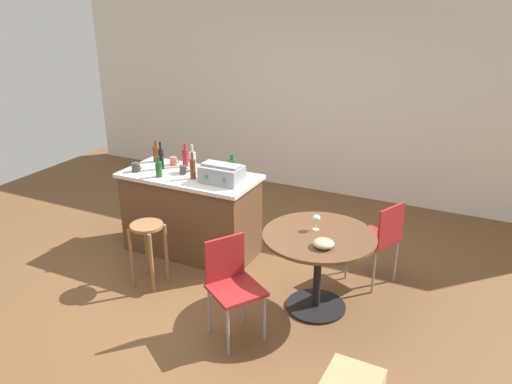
{
  "coord_description": "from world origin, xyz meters",
  "views": [
    {
      "loc": [
        2.25,
        -3.67,
        2.72
      ],
      "look_at": [
        0.29,
        0.32,
        0.96
      ],
      "focal_mm": 35.28,
      "sensor_mm": 36.0,
      "label": 1
    }
  ],
  "objects_px": {
    "bottle_3": "(159,169)",
    "cup_1": "(174,161)",
    "folding_chair_far": "(379,236)",
    "bottle_6": "(156,153)",
    "bottle_5": "(161,159)",
    "dining_table": "(318,252)",
    "cup_0": "(136,167)",
    "kitchen_island": "(191,213)",
    "wine_glass": "(316,219)",
    "toolbox": "(222,174)",
    "folding_chair_near": "(232,281)",
    "bottle_4": "(193,168)",
    "bottle_1": "(193,161)",
    "bottle_2": "(185,157)",
    "cup_2": "(183,170)",
    "wooden_stool": "(148,241)",
    "serving_bowl": "(324,243)",
    "cup_3": "(210,167)",
    "bottle_0": "(232,166)"
  },
  "relations": [
    {
      "from": "bottle_6",
      "to": "cup_0",
      "type": "distance_m",
      "value": 0.39
    },
    {
      "from": "dining_table",
      "to": "bottle_1",
      "type": "relative_size",
      "value": 3.39
    },
    {
      "from": "bottle_6",
      "to": "serving_bowl",
      "type": "relative_size",
      "value": 1.37
    },
    {
      "from": "dining_table",
      "to": "bottle_6",
      "type": "xyz_separation_m",
      "value": [
        -2.22,
        0.66,
        0.43
      ]
    },
    {
      "from": "wooden_stool",
      "to": "cup_1",
      "type": "distance_m",
      "value": 1.14
    },
    {
      "from": "bottle_5",
      "to": "bottle_3",
      "type": "bearing_deg",
      "value": -59.69
    },
    {
      "from": "bottle_1",
      "to": "serving_bowl",
      "type": "xyz_separation_m",
      "value": [
        1.77,
        -0.76,
        -0.24
      ]
    },
    {
      "from": "dining_table",
      "to": "cup_1",
      "type": "relative_size",
      "value": 8.78
    },
    {
      "from": "bottle_1",
      "to": "serving_bowl",
      "type": "bearing_deg",
      "value": -23.3
    },
    {
      "from": "bottle_5",
      "to": "dining_table",
      "type": "bearing_deg",
      "value": -13.01
    },
    {
      "from": "cup_1",
      "to": "cup_3",
      "type": "distance_m",
      "value": 0.5
    },
    {
      "from": "wine_glass",
      "to": "bottle_4",
      "type": "bearing_deg",
      "value": 169.47
    },
    {
      "from": "wooden_stool",
      "to": "bottle_4",
      "type": "xyz_separation_m",
      "value": [
        0.1,
        0.69,
        0.56
      ]
    },
    {
      "from": "bottle_1",
      "to": "bottle_6",
      "type": "distance_m",
      "value": 0.57
    },
    {
      "from": "folding_chair_far",
      "to": "bottle_6",
      "type": "height_order",
      "value": "bottle_6"
    },
    {
      "from": "bottle_2",
      "to": "bottle_4",
      "type": "height_order",
      "value": "bottle_4"
    },
    {
      "from": "bottle_5",
      "to": "bottle_1",
      "type": "bearing_deg",
      "value": 14.05
    },
    {
      "from": "bottle_0",
      "to": "bottle_4",
      "type": "bearing_deg",
      "value": -133.92
    },
    {
      "from": "bottle_6",
      "to": "cup_0",
      "type": "bearing_deg",
      "value": -88.17
    },
    {
      "from": "cup_2",
      "to": "serving_bowl",
      "type": "relative_size",
      "value": 0.6
    },
    {
      "from": "bottle_2",
      "to": "cup_2",
      "type": "relative_size",
      "value": 2.48
    },
    {
      "from": "dining_table",
      "to": "bottle_5",
      "type": "height_order",
      "value": "bottle_5"
    },
    {
      "from": "bottle_1",
      "to": "bottle_5",
      "type": "xyz_separation_m",
      "value": [
        -0.35,
        -0.09,
        0.0
      ]
    },
    {
      "from": "cup_2",
      "to": "wine_glass",
      "type": "relative_size",
      "value": 0.76
    },
    {
      "from": "bottle_3",
      "to": "cup_1",
      "type": "xyz_separation_m",
      "value": [
        -0.09,
        0.4,
        -0.04
      ]
    },
    {
      "from": "kitchen_island",
      "to": "wooden_stool",
      "type": "distance_m",
      "value": 0.77
    },
    {
      "from": "bottle_2",
      "to": "wine_glass",
      "type": "relative_size",
      "value": 1.88
    },
    {
      "from": "dining_table",
      "to": "folding_chair_near",
      "type": "bearing_deg",
      "value": -127.92
    },
    {
      "from": "bottle_0",
      "to": "bottle_2",
      "type": "xyz_separation_m",
      "value": [
        -0.59,
        -0.0,
        0.02
      ]
    },
    {
      "from": "bottle_4",
      "to": "folding_chair_near",
      "type": "bearing_deg",
      "value": -45.09
    },
    {
      "from": "bottle_6",
      "to": "cup_1",
      "type": "distance_m",
      "value": 0.26
    },
    {
      "from": "folding_chair_far",
      "to": "kitchen_island",
      "type": "bearing_deg",
      "value": -173.48
    },
    {
      "from": "dining_table",
      "to": "folding_chair_near",
      "type": "height_order",
      "value": "folding_chair_near"
    },
    {
      "from": "bottle_6",
      "to": "folding_chair_near",
      "type": "bearing_deg",
      "value": -37.71
    },
    {
      "from": "folding_chair_far",
      "to": "toolbox",
      "type": "height_order",
      "value": "toolbox"
    },
    {
      "from": "folding_chair_near",
      "to": "cup_0",
      "type": "relative_size",
      "value": 6.83
    },
    {
      "from": "folding_chair_near",
      "to": "cup_2",
      "type": "xyz_separation_m",
      "value": [
        -1.18,
        1.09,
        0.46
      ]
    },
    {
      "from": "folding_chair_far",
      "to": "wooden_stool",
      "type": "bearing_deg",
      "value": -153.52
    },
    {
      "from": "kitchen_island",
      "to": "wine_glass",
      "type": "relative_size",
      "value": 10.42
    },
    {
      "from": "kitchen_island",
      "to": "dining_table",
      "type": "bearing_deg",
      "value": -15.0
    },
    {
      "from": "bottle_4",
      "to": "cup_3",
      "type": "relative_size",
      "value": 2.3
    },
    {
      "from": "wine_glass",
      "to": "toolbox",
      "type": "bearing_deg",
      "value": 164.92
    },
    {
      "from": "folding_chair_far",
      "to": "bottle_5",
      "type": "relative_size",
      "value": 2.83
    },
    {
      "from": "cup_0",
      "to": "cup_1",
      "type": "relative_size",
      "value": 1.09
    },
    {
      "from": "bottle_0",
      "to": "bottle_2",
      "type": "height_order",
      "value": "bottle_2"
    },
    {
      "from": "kitchen_island",
      "to": "folding_chair_near",
      "type": "bearing_deg",
      "value": -44.51
    },
    {
      "from": "folding_chair_far",
      "to": "bottle_1",
      "type": "relative_size",
      "value": 2.94
    },
    {
      "from": "bottle_0",
      "to": "toolbox",
      "type": "bearing_deg",
      "value": -83.42
    },
    {
      "from": "cup_3",
      "to": "wine_glass",
      "type": "height_order",
      "value": "cup_3"
    },
    {
      "from": "cup_0",
      "to": "wine_glass",
      "type": "relative_size",
      "value": 0.87
    }
  ]
}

